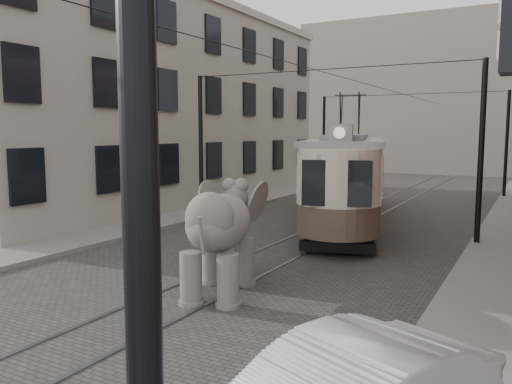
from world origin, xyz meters
The scene contains 9 objects.
ground centered at (0.00, 0.00, 0.00)m, with size 120.00×120.00×0.00m, color #403E3B.
tram_rails centered at (0.00, 0.00, 0.01)m, with size 1.54×80.00×0.02m, color slate, non-canonical shape.
sidewalk_right centered at (6.00, 0.00, 0.07)m, with size 2.00×60.00×0.15m, color slate.
sidewalk_left centered at (-6.50, 0.00, 0.07)m, with size 2.00×60.00×0.15m, color slate.
stucco_building centered at (-11.00, 10.00, 5.00)m, with size 7.00×24.00×10.00m, color gray.
distant_block centered at (0.00, 40.00, 7.00)m, with size 28.00×10.00×14.00m, color gray.
catenary centered at (-0.20, 5.00, 3.00)m, with size 11.00×30.20×6.00m, color black, non-canonical shape.
tram centered at (-0.12, 8.87, 2.63)m, with size 2.74×13.25×5.26m, color beige, non-canonical shape.
elephant centered at (0.56, -2.17, 1.28)m, with size 2.30×4.18×2.56m, color slate, non-canonical shape.
Camera 1 is at (6.84, -11.85, 3.70)m, focal length 36.24 mm.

